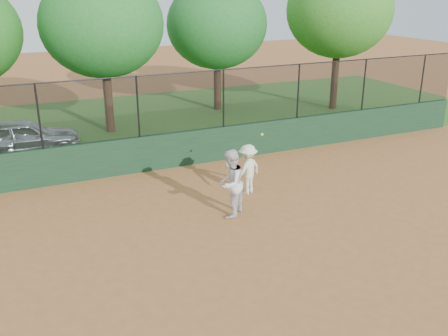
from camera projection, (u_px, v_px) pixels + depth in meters
name	position (u px, v px, depth m)	size (l,w,h in m)	color
ground	(232.00, 250.00, 11.73)	(80.00, 80.00, 0.00)	#AB6837
back_wall	(155.00, 152.00, 16.65)	(26.00, 0.20, 1.20)	#1C3E23
grass_strip	(116.00, 126.00, 21.98)	(36.00, 12.00, 0.01)	#2C5A1C
parked_car	(23.00, 137.00, 18.04)	(1.58, 3.94, 1.34)	#AFB5B9
player_second	(230.00, 183.00, 13.18)	(0.90, 0.70, 1.86)	silver
player_main	(248.00, 169.00, 14.69)	(1.12, 0.90, 1.92)	beige
fence_assembly	(152.00, 104.00, 16.07)	(26.00, 0.06, 2.00)	black
tree_2	(102.00, 24.00, 19.67)	(4.88, 4.44, 6.50)	#492C1A
tree_3	(217.00, 25.00, 23.49)	(4.81, 4.38, 6.16)	#3E2514
tree_4	(340.00, 10.00, 23.44)	(5.15, 4.68, 6.95)	#402816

